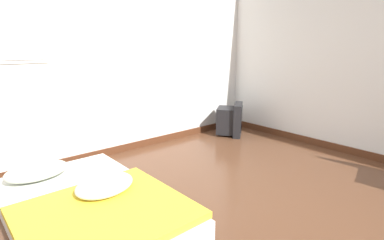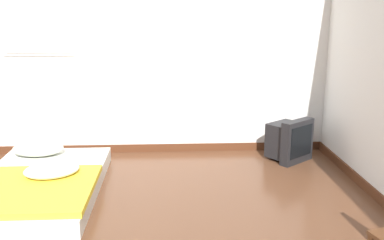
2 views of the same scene
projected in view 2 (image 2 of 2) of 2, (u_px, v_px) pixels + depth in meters
wall_back at (93, 40)px, 4.71m from camera, size 7.66×0.08×2.60m
mattress_bed at (38, 182)px, 3.84m from camera, size 1.09×1.73×0.29m
crt_tv at (289, 140)px, 4.69m from camera, size 0.53×0.53×0.47m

